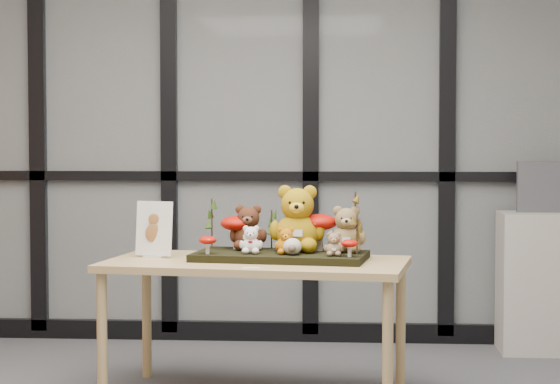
# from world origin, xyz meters

# --- Properties ---
(room_shell) EXTENTS (5.00, 5.00, 5.00)m
(room_shell) POSITION_xyz_m (0.00, 0.00, 1.68)
(room_shell) COLOR beige
(room_shell) RESTS_ON floor
(glass_partition) EXTENTS (4.90, 0.06, 2.78)m
(glass_partition) POSITION_xyz_m (-0.00, 2.47, 1.42)
(glass_partition) COLOR #2D383F
(glass_partition) RESTS_ON floor
(display_table) EXTENTS (1.55, 0.93, 0.69)m
(display_table) POSITION_xyz_m (0.24, 1.03, 0.62)
(display_table) COLOR tan
(display_table) RESTS_ON floor
(diorama_tray) EXTENTS (0.89, 0.54, 0.04)m
(diorama_tray) POSITION_xyz_m (0.35, 1.07, 0.70)
(diorama_tray) COLOR black
(diorama_tray) RESTS_ON display_table
(bear_pooh_yellow) EXTENTS (0.31, 0.29, 0.36)m
(bear_pooh_yellow) POSITION_xyz_m (0.43, 1.13, 0.90)
(bear_pooh_yellow) COLOR #A57C0C
(bear_pooh_yellow) RESTS_ON diorama_tray
(bear_brown_medium) EXTENTS (0.21, 0.20, 0.25)m
(bear_brown_medium) POSITION_xyz_m (0.18, 1.20, 0.85)
(bear_brown_medium) COLOR #432113
(bear_brown_medium) RESTS_ON diorama_tray
(bear_tan_back) EXTENTS (0.22, 0.20, 0.25)m
(bear_tan_back) POSITION_xyz_m (0.68, 1.10, 0.85)
(bear_tan_back) COLOR olive
(bear_tan_back) RESTS_ON diorama_tray
(bear_small_yellow) EXTENTS (0.12, 0.11, 0.15)m
(bear_small_yellow) POSITION_xyz_m (0.39, 1.00, 0.80)
(bear_small_yellow) COLOR #C76A09
(bear_small_yellow) RESTS_ON diorama_tray
(bear_white_bow) EXTENTS (0.13, 0.12, 0.15)m
(bear_white_bow) POSITION_xyz_m (0.21, 1.01, 0.80)
(bear_white_bow) COLOR white
(bear_white_bow) RESTS_ON diorama_tray
(bear_beige_small) EXTENTS (0.11, 0.10, 0.13)m
(bear_beige_small) POSITION_xyz_m (0.62, 0.94, 0.79)
(bear_beige_small) COLOR #8D704F
(bear_beige_small) RESTS_ON diorama_tray
(plush_cream_hedgehog) EXTENTS (0.08, 0.07, 0.09)m
(plush_cream_hedgehog) POSITION_xyz_m (0.42, 0.97, 0.77)
(plush_cream_hedgehog) COLOR beige
(plush_cream_hedgehog) RESTS_ON diorama_tray
(mushroom_back_left) EXTENTS (0.17, 0.17, 0.19)m
(mushroom_back_left) POSITION_xyz_m (0.12, 1.21, 0.82)
(mushroom_back_left) COLOR #A20D05
(mushroom_back_left) RESTS_ON diorama_tray
(mushroom_back_right) EXTENTS (0.18, 0.18, 0.20)m
(mushroom_back_right) POSITION_xyz_m (0.54, 1.17, 0.83)
(mushroom_back_right) COLOR #A20D05
(mushroom_back_right) RESTS_ON diorama_tray
(mushroom_front_left) EXTENTS (0.09, 0.09, 0.10)m
(mushroom_front_left) POSITION_xyz_m (0.00, 0.98, 0.77)
(mushroom_front_left) COLOR #A20D05
(mushroom_front_left) RESTS_ON diorama_tray
(mushroom_front_right) EXTENTS (0.08, 0.08, 0.09)m
(mushroom_front_right) POSITION_xyz_m (0.69, 0.90, 0.77)
(mushroom_front_right) COLOR #A20D05
(mushroom_front_right) RESTS_ON diorama_tray
(sprig_green_far_left) EXTENTS (0.05, 0.05, 0.26)m
(sprig_green_far_left) POSITION_xyz_m (-0.01, 1.24, 0.85)
(sprig_green_far_left) COLOR #1D390D
(sprig_green_far_left) RESTS_ON diorama_tray
(sprig_green_mid_left) EXTENTS (0.05, 0.05, 0.19)m
(sprig_green_mid_left) POSITION_xyz_m (0.16, 1.26, 0.82)
(sprig_green_mid_left) COLOR #1D390D
(sprig_green_mid_left) RESTS_ON diorama_tray
(sprig_dry_far_right) EXTENTS (0.05, 0.05, 0.30)m
(sprig_dry_far_right) POSITION_xyz_m (0.72, 1.11, 0.87)
(sprig_dry_far_right) COLOR brown
(sprig_dry_far_right) RESTS_ON diorama_tray
(sprig_dry_mid_right) EXTENTS (0.05, 0.05, 0.19)m
(sprig_dry_mid_right) POSITION_xyz_m (0.73, 1.00, 0.82)
(sprig_dry_mid_right) COLOR brown
(sprig_dry_mid_right) RESTS_ON diorama_tray
(sprig_green_centre) EXTENTS (0.05, 0.05, 0.20)m
(sprig_green_centre) POSITION_xyz_m (0.30, 1.25, 0.82)
(sprig_green_centre) COLOR #1D390D
(sprig_green_centre) RESTS_ON diorama_tray
(sign_holder) EXTENTS (0.20, 0.09, 0.28)m
(sign_holder) POSITION_xyz_m (-0.29, 1.13, 0.82)
(sign_holder) COLOR silver
(sign_holder) RESTS_ON display_table
(label_card) EXTENTS (0.08, 0.03, 0.00)m
(label_card) POSITION_xyz_m (0.24, 0.74, 0.69)
(label_card) COLOR white
(label_card) RESTS_ON display_table
(cabinet) EXTENTS (0.63, 0.37, 0.84)m
(cabinet) POSITION_xyz_m (1.92, 2.25, 0.42)
(cabinet) COLOR #AAA398
(cabinet) RESTS_ON floor
(monitor) EXTENTS (0.43, 0.04, 0.30)m
(monitor) POSITION_xyz_m (1.92, 2.26, 1.00)
(monitor) COLOR #4A4C51
(monitor) RESTS_ON cabinet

